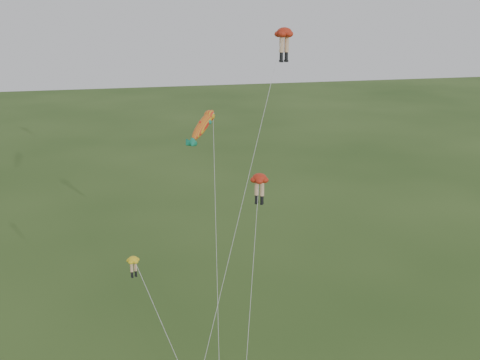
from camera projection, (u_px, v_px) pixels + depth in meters
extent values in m
ellipsoid|color=red|center=(284.00, 32.00, 42.56)|extent=(1.96, 1.96, 0.80)
cylinder|color=#F3BB90|center=(282.00, 45.00, 42.73)|extent=(0.35, 0.35, 1.21)
cylinder|color=black|center=(281.00, 56.00, 43.00)|extent=(0.28, 0.28, 0.61)
cube|color=black|center=(281.00, 61.00, 43.12)|extent=(0.29, 0.39, 0.18)
cylinder|color=#F3BB90|center=(287.00, 44.00, 42.95)|extent=(0.35, 0.35, 1.21)
cylinder|color=black|center=(286.00, 56.00, 43.23)|extent=(0.28, 0.28, 0.61)
cube|color=black|center=(286.00, 61.00, 43.35)|extent=(0.29, 0.39, 0.18)
cylinder|color=silver|center=(244.00, 196.00, 38.25)|extent=(10.09, 14.12, 22.79)
ellipsoid|color=red|center=(259.00, 178.00, 39.53)|extent=(1.95, 1.95, 0.70)
cylinder|color=#F3BB90|center=(257.00, 188.00, 39.85)|extent=(0.31, 0.31, 1.07)
cylinder|color=black|center=(257.00, 198.00, 40.10)|extent=(0.24, 0.24, 0.53)
cube|color=black|center=(257.00, 203.00, 40.20)|extent=(0.32, 0.35, 0.16)
cylinder|color=#F3BB90|center=(262.00, 189.00, 39.70)|extent=(0.31, 0.31, 1.07)
cylinder|color=black|center=(262.00, 199.00, 39.95)|extent=(0.24, 0.24, 0.53)
cube|color=black|center=(262.00, 203.00, 40.05)|extent=(0.32, 0.35, 0.16)
cylinder|color=silver|center=(253.00, 272.00, 37.96)|extent=(2.74, 6.66, 12.57)
ellipsoid|color=yellow|center=(133.00, 260.00, 34.21)|extent=(1.08, 1.08, 0.42)
cylinder|color=#F3BB90|center=(132.00, 267.00, 34.30)|extent=(0.19, 0.19, 0.65)
cylinder|color=black|center=(132.00, 274.00, 34.45)|extent=(0.15, 0.15, 0.32)
cube|color=black|center=(132.00, 277.00, 34.51)|extent=(0.16, 0.21, 0.09)
cylinder|color=#F3BB90|center=(135.00, 266.00, 34.43)|extent=(0.19, 0.19, 0.65)
cylinder|color=black|center=(136.00, 273.00, 34.58)|extent=(0.15, 0.15, 0.32)
cube|color=black|center=(136.00, 276.00, 34.64)|extent=(0.16, 0.21, 0.09)
cylinder|color=silver|center=(169.00, 339.00, 33.24)|extent=(3.63, 5.80, 9.04)
ellipsoid|color=gold|center=(203.00, 125.00, 40.78)|extent=(2.94, 3.03, 2.56)
sphere|color=gold|center=(203.00, 125.00, 40.78)|extent=(1.51, 1.52, 1.24)
cone|color=#148360|center=(203.00, 125.00, 40.78)|extent=(1.28, 1.30, 1.22)
cone|color=#148360|center=(203.00, 125.00, 40.78)|extent=(1.28, 1.30, 1.22)
cone|color=#148360|center=(203.00, 125.00, 40.78)|extent=(0.73, 0.73, 0.68)
cone|color=#148360|center=(203.00, 125.00, 40.78)|extent=(0.73, 0.73, 0.68)
cone|color=red|center=(203.00, 125.00, 40.78)|extent=(0.76, 0.77, 0.66)
cylinder|color=silver|center=(211.00, 249.00, 37.96)|extent=(1.10, 10.99, 15.72)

